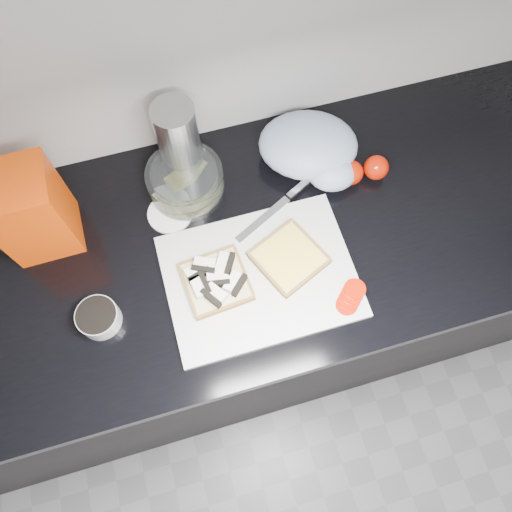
% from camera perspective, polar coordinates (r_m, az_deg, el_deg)
% --- Properties ---
extents(base_cabinet, '(3.50, 0.60, 0.86)m').
position_cam_1_polar(base_cabinet, '(1.55, -1.11, -5.27)').
color(base_cabinet, black).
rests_on(base_cabinet, ground).
extents(countertop, '(3.50, 0.64, 0.04)m').
position_cam_1_polar(countertop, '(1.13, -1.51, 1.71)').
color(countertop, black).
rests_on(countertop, base_cabinet).
extents(cutting_board, '(0.40, 0.30, 0.01)m').
position_cam_1_polar(cutting_board, '(1.07, 0.45, -2.35)').
color(cutting_board, silver).
rests_on(cutting_board, countertop).
extents(bread_left, '(0.15, 0.15, 0.04)m').
position_cam_1_polar(bread_left, '(1.05, -4.67, -2.81)').
color(bread_left, '#CBB88F').
rests_on(bread_left, cutting_board).
extents(bread_right, '(0.18, 0.18, 0.02)m').
position_cam_1_polar(bread_right, '(1.07, 3.77, -0.20)').
color(bread_right, '#CBB88F').
rests_on(bread_right, cutting_board).
extents(tomato_slices, '(0.08, 0.08, 0.02)m').
position_cam_1_polar(tomato_slices, '(1.06, 10.77, -4.62)').
color(tomato_slices, '#AB1703').
rests_on(tomato_slices, cutting_board).
extents(knife, '(0.21, 0.12, 0.01)m').
position_cam_1_polar(knife, '(1.14, 3.24, 6.32)').
color(knife, silver).
rests_on(knife, cutting_board).
extents(seed_tub, '(0.09, 0.09, 0.04)m').
position_cam_1_polar(seed_tub, '(1.07, -17.58, -6.70)').
color(seed_tub, '#A9AEAE').
rests_on(seed_tub, countertop).
extents(tub_lid, '(0.13, 0.13, 0.01)m').
position_cam_1_polar(tub_lid, '(1.15, -9.80, 4.81)').
color(tub_lid, white).
rests_on(tub_lid, countertop).
extents(glass_bowl, '(0.17, 0.17, 0.07)m').
position_cam_1_polar(glass_bowl, '(1.15, -8.05, 8.45)').
color(glass_bowl, silver).
rests_on(glass_bowl, countertop).
extents(bread_bag, '(0.14, 0.13, 0.22)m').
position_cam_1_polar(bread_bag, '(1.12, -24.31, 4.67)').
color(bread_bag, '#D63603').
rests_on(bread_bag, countertop).
extents(steel_canister, '(0.09, 0.09, 0.22)m').
position_cam_1_polar(steel_canister, '(1.12, -8.74, 12.61)').
color(steel_canister, '#B7B8BC').
rests_on(steel_canister, countertop).
extents(grocery_bag, '(0.28, 0.26, 0.10)m').
position_cam_1_polar(grocery_bag, '(1.18, 6.36, 12.07)').
color(grocery_bag, '#A0B0C5').
rests_on(grocery_bag, countertop).
extents(whole_tomatoes, '(0.12, 0.06, 0.06)m').
position_cam_1_polar(whole_tomatoes, '(1.19, 12.19, 9.56)').
color(whole_tomatoes, '#AB1703').
rests_on(whole_tomatoes, countertop).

